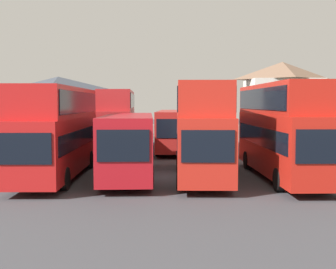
% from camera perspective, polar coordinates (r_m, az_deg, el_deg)
% --- Properties ---
extents(ground, '(140.00, 140.00, 0.00)m').
position_cam_1_polar(ground, '(42.62, -0.04, -1.48)').
color(ground, '#424247').
extents(depot_boundary_wall, '(56.00, 0.50, 1.80)m').
position_cam_1_polar(depot_boundary_wall, '(47.90, -0.05, 0.21)').
color(depot_boundary_wall, gray).
rests_on(depot_boundary_wall, ground).
extents(bus_1, '(2.74, 11.48, 4.93)m').
position_cam_1_polar(bus_1, '(25.11, -14.01, 0.91)').
color(bus_1, red).
rests_on(bus_1, ground).
extents(bus_2, '(3.04, 11.11, 3.43)m').
position_cam_1_polar(bus_2, '(24.74, -5.12, -0.92)').
color(bus_2, '#AE141C').
rests_on(bus_2, ground).
extents(bus_3, '(2.81, 10.88, 5.09)m').
position_cam_1_polar(bus_3, '(24.42, 4.10, 1.14)').
color(bus_3, red).
rests_on(bus_3, ground).
extents(bus_4, '(2.86, 11.68, 5.10)m').
position_cam_1_polar(bus_4, '(24.94, 14.22, 1.10)').
color(bus_4, red).
rests_on(bus_4, ground).
extents(bus_5, '(3.14, 11.89, 5.10)m').
position_cam_1_polar(bus_5, '(37.86, -6.56, 2.16)').
color(bus_5, '#B52527').
rests_on(bus_5, ground).
extents(bus_6, '(2.89, 12.07, 3.43)m').
position_cam_1_polar(bus_6, '(38.08, 0.57, 0.82)').
color(bus_6, '#B22420').
rests_on(bus_6, ground).
extents(bus_7, '(2.93, 11.17, 3.56)m').
position_cam_1_polar(bus_7, '(37.95, 5.33, 0.89)').
color(bus_7, red).
rests_on(bus_7, ground).
extents(house_terrace_left, '(11.49, 7.43, 7.33)m').
position_cam_1_polar(house_terrace_left, '(56.95, -13.87, 3.56)').
color(house_terrace_left, beige).
rests_on(house_terrace_left, ground).
extents(house_terrace_centre, '(8.59, 8.40, 9.10)m').
position_cam_1_polar(house_terrace_centre, '(56.70, 14.18, 4.45)').
color(house_terrace_centre, silver).
rests_on(house_terrace_centre, ground).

